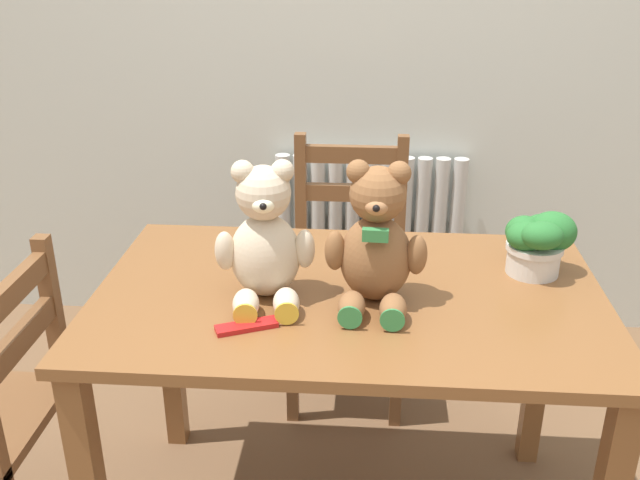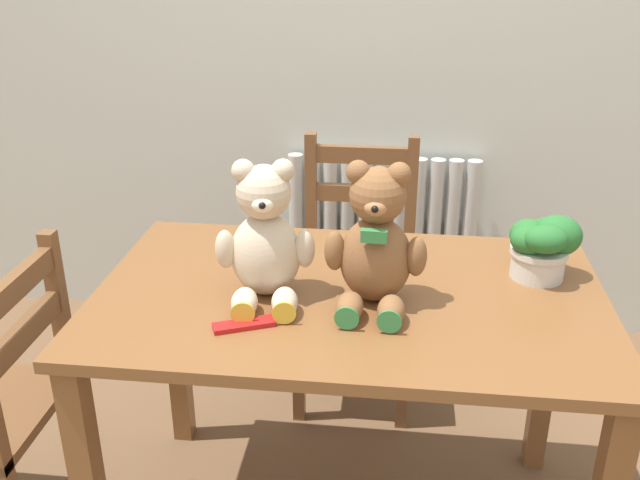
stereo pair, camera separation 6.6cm
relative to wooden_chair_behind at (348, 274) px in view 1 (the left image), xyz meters
The scene contains 8 objects.
wall_back 0.99m from the wooden_chair_behind, 87.20° to the left, with size 8.00×0.04×2.60m, color silver.
radiator 0.49m from the wooden_chair_behind, 81.46° to the left, with size 0.79×0.10×0.76m.
dining_table 0.73m from the wooden_chair_behind, 87.86° to the right, with size 1.27×0.78×0.77m.
wooden_chair_behind is the anchor object (origin of this frame).
teddy_bear_left 0.89m from the wooden_chair_behind, 103.31° to the right, with size 0.24×0.25×0.35m.
teddy_bear_right 0.87m from the wooden_chair_behind, 83.20° to the right, with size 0.24×0.24×0.35m.
potted_plant 0.85m from the wooden_chair_behind, 47.98° to the right, with size 0.18×0.18×0.17m.
chocolate_bar 0.97m from the wooden_chair_behind, 102.40° to the right, with size 0.14×0.04×0.01m, color red.
Camera 1 is at (0.05, -1.18, 1.60)m, focal length 40.00 mm.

